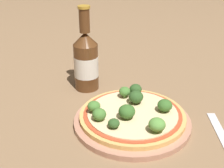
{
  "coord_description": "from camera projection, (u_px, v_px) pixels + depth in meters",
  "views": [
    {
      "loc": [
        -0.03,
        -0.58,
        0.38
      ],
      "look_at": [
        -0.06,
        0.06,
        0.06
      ],
      "focal_mm": 50.0,
      "sensor_mm": 36.0,
      "label": 1
    }
  ],
  "objects": [
    {
      "name": "ground_plane",
      "position": [
        136.0,
        121.0,
        0.69
      ],
      "size": [
        3.0,
        3.0,
        0.0
      ],
      "primitive_type": "plane",
      "color": "#846647"
    },
    {
      "name": "plate",
      "position": [
        132.0,
        121.0,
        0.68
      ],
      "size": [
        0.25,
        0.25,
        0.01
      ],
      "color": "tan",
      "rests_on": "ground_plane"
    },
    {
      "name": "pizza",
      "position": [
        132.0,
        115.0,
        0.68
      ],
      "size": [
        0.23,
        0.23,
        0.01
      ],
      "color": "tan",
      "rests_on": "plate"
    },
    {
      "name": "broccoli_floret_0",
      "position": [
        165.0,
        105.0,
        0.67
      ],
      "size": [
        0.03,
        0.03,
        0.03
      ],
      "color": "#6B8E51",
      "rests_on": "pizza"
    },
    {
      "name": "broccoli_floret_1",
      "position": [
        157.0,
        125.0,
        0.6
      ],
      "size": [
        0.03,
        0.03,
        0.03
      ],
      "color": "#6B8E51",
      "rests_on": "pizza"
    },
    {
      "name": "broccoli_floret_2",
      "position": [
        137.0,
        89.0,
        0.74
      ],
      "size": [
        0.03,
        0.03,
        0.03
      ],
      "color": "#6B8E51",
      "rests_on": "pizza"
    },
    {
      "name": "broccoli_floret_3",
      "position": [
        99.0,
        114.0,
        0.64
      ],
      "size": [
        0.03,
        0.03,
        0.03
      ],
      "color": "#6B8E51",
      "rests_on": "pizza"
    },
    {
      "name": "broccoli_floret_4",
      "position": [
        114.0,
        123.0,
        0.62
      ],
      "size": [
        0.02,
        0.02,
        0.02
      ],
      "color": "#6B8E51",
      "rests_on": "pizza"
    },
    {
      "name": "broccoli_floret_5",
      "position": [
        94.0,
        106.0,
        0.67
      ],
      "size": [
        0.03,
        0.03,
        0.03
      ],
      "color": "#6B8E51",
      "rests_on": "pizza"
    },
    {
      "name": "broccoli_floret_6",
      "position": [
        125.0,
        92.0,
        0.73
      ],
      "size": [
        0.03,
        0.03,
        0.03
      ],
      "color": "#6B8E51",
      "rests_on": "pizza"
    },
    {
      "name": "broccoli_floret_7",
      "position": [
        127.0,
        112.0,
        0.65
      ],
      "size": [
        0.04,
        0.04,
        0.03
      ],
      "color": "#6B8E51",
      "rests_on": "pizza"
    },
    {
      "name": "broccoli_floret_8",
      "position": [
        136.0,
        97.0,
        0.7
      ],
      "size": [
        0.03,
        0.03,
        0.03
      ],
      "color": "#6B8E51",
      "rests_on": "pizza"
    },
    {
      "name": "beer_bottle",
      "position": [
        86.0,
        60.0,
        0.8
      ],
      "size": [
        0.06,
        0.06,
        0.22
      ],
      "color": "#563319",
      "rests_on": "ground_plane"
    },
    {
      "name": "fork",
      "position": [
        223.0,
        138.0,
        0.63
      ],
      "size": [
        0.02,
        0.19,
        0.0
      ],
      "rotation": [
        0.0,
        0.0,
        1.61
      ],
      "color": "silver",
      "rests_on": "ground_plane"
    }
  ]
}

